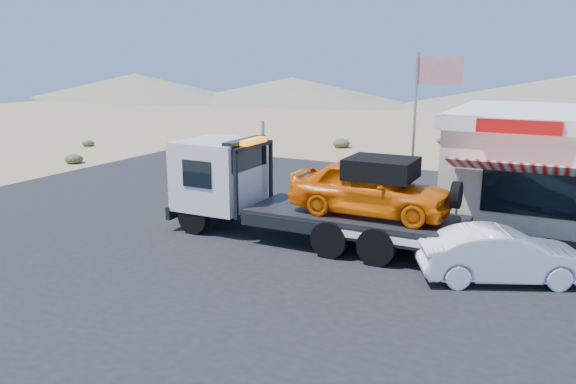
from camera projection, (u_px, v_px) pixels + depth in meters
name	position (u px, v px, depth m)	size (l,w,h in m)	color
ground	(230.00, 242.00, 18.24)	(120.00, 120.00, 0.00)	#9B7A58
asphalt_lot	(323.00, 226.00, 19.96)	(32.00, 24.00, 0.02)	black
tow_truck	(304.00, 188.00, 18.09)	(9.59, 2.84, 3.21)	black
white_sedan	(502.00, 255.00, 14.82)	(1.51, 4.32, 1.42)	silver
flagpole	(421.00, 120.00, 19.12)	(1.55, 0.10, 6.00)	#99999E
desert_scrub	(109.00, 159.00, 31.69)	(26.08, 35.60, 0.67)	#3D4525
distant_hills	(402.00, 92.00, 70.00)	(126.00, 48.00, 4.20)	#726B59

